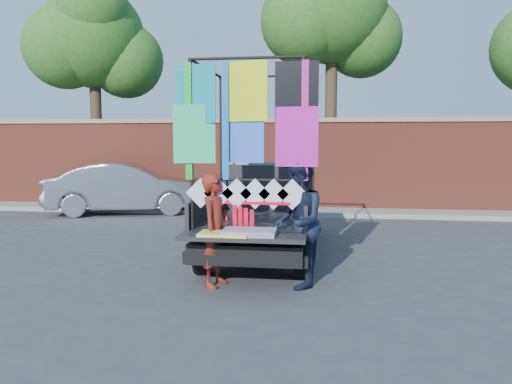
# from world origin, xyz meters

# --- Properties ---
(ground) EXTENTS (90.00, 90.00, 0.00)m
(ground) POSITION_xyz_m (0.00, 0.00, 0.00)
(ground) COLOR #38383A
(ground) RESTS_ON ground
(brick_wall) EXTENTS (30.00, 0.45, 2.61)m
(brick_wall) POSITION_xyz_m (0.00, 7.00, 1.33)
(brick_wall) COLOR #983F2C
(brick_wall) RESTS_ON ground
(curb) EXTENTS (30.00, 1.20, 0.12)m
(curb) POSITION_xyz_m (0.00, 6.30, 0.06)
(curb) COLOR gray
(curb) RESTS_ON ground
(tree_left) EXTENTS (4.20, 3.30, 7.05)m
(tree_left) POSITION_xyz_m (-6.48, 8.12, 5.12)
(tree_left) COLOR #38281C
(tree_left) RESTS_ON ground
(tree_mid) EXTENTS (4.20, 3.30, 7.73)m
(tree_mid) POSITION_xyz_m (1.02, 8.12, 5.70)
(tree_mid) COLOR #38281C
(tree_mid) RESTS_ON ground
(pickup_truck) EXTENTS (1.96, 4.93, 3.10)m
(pickup_truck) POSITION_xyz_m (-0.18, 1.90, 0.78)
(pickup_truck) COLOR black
(pickup_truck) RESTS_ON ground
(sedan) EXTENTS (4.43, 2.57, 1.38)m
(sedan) POSITION_xyz_m (-4.49, 5.72, 0.69)
(sedan) COLOR #A8AAAF
(sedan) RESTS_ON ground
(woman) EXTENTS (0.49, 0.64, 1.56)m
(woman) POSITION_xyz_m (-0.60, -0.59, 0.78)
(woman) COLOR maroon
(woman) RESTS_ON ground
(man) EXTENTS (0.77, 0.93, 1.76)m
(man) POSITION_xyz_m (0.52, -0.47, 0.88)
(man) COLOR black
(man) RESTS_ON ground
(streamer_bundle) EXTENTS (0.93, 0.08, 0.64)m
(streamer_bundle) POSITION_xyz_m (-0.14, -0.54, 0.96)
(streamer_bundle) COLOR #FF0D2B
(streamer_bundle) RESTS_ON ground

